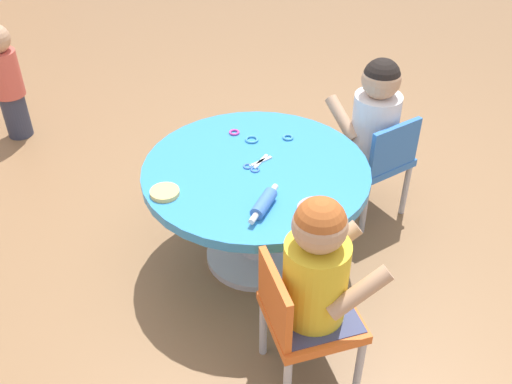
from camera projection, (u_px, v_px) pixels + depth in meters
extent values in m
plane|color=olive|center=(256.00, 256.00, 2.65)|extent=(10.00, 10.00, 0.00)
cylinder|color=silver|center=(256.00, 254.00, 2.64)|extent=(0.44, 0.44, 0.03)
cylinder|color=silver|center=(256.00, 218.00, 2.51)|extent=(0.12, 0.12, 0.44)
cylinder|color=#338CD1|center=(256.00, 172.00, 2.37)|extent=(0.92, 0.92, 0.04)
cylinder|color=#B7B7BC|center=(359.00, 367.00, 2.01)|extent=(0.03, 0.03, 0.28)
cylinder|color=#B7B7BC|center=(329.00, 311.00, 2.20)|extent=(0.03, 0.03, 0.28)
cylinder|color=#B7B7BC|center=(263.00, 327.00, 2.14)|extent=(0.03, 0.03, 0.28)
cube|color=orange|center=(312.00, 316.00, 1.98)|extent=(0.41, 0.41, 0.04)
cube|color=orange|center=(275.00, 299.00, 1.87)|extent=(0.25, 0.15, 0.22)
cube|color=#3F4772|center=(312.00, 316.00, 1.98)|extent=(0.36, 0.37, 0.04)
cylinder|color=yellow|center=(315.00, 280.00, 1.88)|extent=(0.21, 0.21, 0.30)
sphere|color=tan|center=(320.00, 226.00, 1.74)|extent=(0.17, 0.17, 0.17)
sphere|color=#B25926|center=(320.00, 223.00, 1.73)|extent=(0.16, 0.16, 0.16)
cylinder|color=tan|center=(359.00, 293.00, 1.80)|extent=(0.15, 0.21, 0.17)
cylinder|color=tan|center=(331.00, 246.00, 1.97)|extent=(0.15, 0.21, 0.17)
cylinder|color=#B7B7BC|center=(368.00, 164.00, 2.99)|extent=(0.03, 0.03, 0.28)
cylinder|color=#B7B7BC|center=(328.00, 180.00, 2.87)|extent=(0.03, 0.03, 0.28)
cylinder|color=#B7B7BC|center=(405.00, 189.00, 2.81)|extent=(0.03, 0.03, 0.28)
cylinder|color=#B7B7BC|center=(364.00, 208.00, 2.70)|extent=(0.03, 0.03, 0.28)
cube|color=blue|center=(370.00, 158.00, 2.75)|extent=(0.42, 0.42, 0.04)
cube|color=blue|center=(395.00, 148.00, 2.58)|extent=(0.21, 0.21, 0.22)
cube|color=#3F4772|center=(370.00, 157.00, 2.75)|extent=(0.38, 0.38, 0.04)
cylinder|color=white|center=(375.00, 126.00, 2.64)|extent=(0.21, 0.21, 0.30)
sphere|color=tan|center=(381.00, 80.00, 2.51)|extent=(0.17, 0.17, 0.17)
sphere|color=black|center=(382.00, 77.00, 2.50)|extent=(0.16, 0.16, 0.16)
cylinder|color=tan|center=(378.00, 105.00, 2.74)|extent=(0.19, 0.19, 0.17)
cylinder|color=tan|center=(342.00, 118.00, 2.65)|extent=(0.19, 0.19, 0.17)
cylinder|color=#33384C|center=(16.00, 115.00, 3.40)|extent=(0.14, 0.14, 0.26)
cylinder|color=#D8594C|center=(5.00, 74.00, 3.25)|extent=(0.17, 0.17, 0.26)
cylinder|color=#3F72CC|center=(264.00, 203.00, 2.13)|extent=(0.15, 0.08, 0.05)
cylinder|color=white|center=(254.00, 218.00, 2.06)|extent=(0.05, 0.03, 0.02)
cylinder|color=white|center=(273.00, 189.00, 2.20)|extent=(0.05, 0.03, 0.02)
cube|color=silver|center=(261.00, 162.00, 2.39)|extent=(0.11, 0.04, 0.01)
cube|color=silver|center=(261.00, 162.00, 2.39)|extent=(0.09, 0.08, 0.01)
torus|color=#3F72CC|center=(255.00, 170.00, 2.34)|extent=(0.05, 0.05, 0.01)
torus|color=#3F72CC|center=(248.00, 166.00, 2.36)|extent=(0.05, 0.05, 0.01)
cylinder|color=pink|center=(317.00, 209.00, 2.13)|extent=(0.14, 0.14, 0.01)
cylinder|color=#F2CC72|center=(165.00, 192.00, 2.21)|extent=(0.11, 0.11, 0.02)
torus|color=#D83FA5|center=(234.00, 132.00, 2.56)|extent=(0.05, 0.05, 0.01)
torus|color=#3F99D8|center=(252.00, 140.00, 2.52)|extent=(0.06, 0.06, 0.01)
torus|color=#3F99D8|center=(288.00, 137.00, 2.53)|extent=(0.05, 0.05, 0.01)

